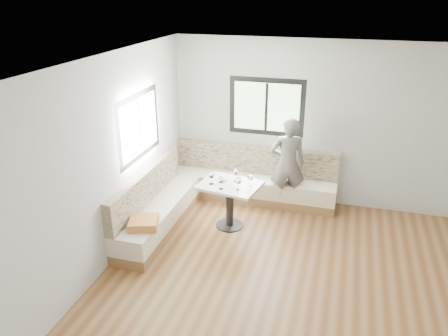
# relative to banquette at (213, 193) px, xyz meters

# --- Properties ---
(room) EXTENTS (5.01, 5.01, 2.81)m
(room) POSITION_rel_banquette_xyz_m (1.51, -1.54, 1.08)
(room) COLOR brown
(room) RESTS_ON ground
(banquette) EXTENTS (2.90, 2.80, 0.95)m
(banquette) POSITION_rel_banquette_xyz_m (0.00, 0.00, 0.00)
(banquette) COLOR olive
(banquette) RESTS_ON ground
(table) EXTENTS (1.00, 0.84, 0.74)m
(table) POSITION_rel_banquette_xyz_m (0.40, -0.40, 0.22)
(table) COLOR black
(table) RESTS_ON ground
(person) EXTENTS (0.67, 0.53, 1.62)m
(person) POSITION_rel_banquette_xyz_m (1.15, 0.48, 0.48)
(person) COLOR #5E5B56
(person) RESTS_ON ground
(olive_ramekin) EXTENTS (0.11, 0.11, 0.04)m
(olive_ramekin) POSITION_rel_banquette_xyz_m (0.27, -0.32, 0.43)
(olive_ramekin) COLOR white
(olive_ramekin) RESTS_ON table
(wine_glass_a) EXTENTS (0.09, 0.09, 0.21)m
(wine_glass_a) POSITION_rel_banquette_xyz_m (0.13, -0.48, 0.55)
(wine_glass_a) COLOR white
(wine_glass_a) RESTS_ON table
(wine_glass_b) EXTENTS (0.09, 0.09, 0.21)m
(wine_glass_b) POSITION_rel_banquette_xyz_m (0.32, -0.61, 0.55)
(wine_glass_b) COLOR white
(wine_glass_b) RESTS_ON table
(wine_glass_c) EXTENTS (0.09, 0.09, 0.21)m
(wine_glass_c) POSITION_rel_banquette_xyz_m (0.58, -0.56, 0.55)
(wine_glass_c) COLOR white
(wine_glass_c) RESTS_ON table
(wine_glass_d) EXTENTS (0.09, 0.09, 0.21)m
(wine_glass_d) POSITION_rel_banquette_xyz_m (0.45, -0.26, 0.55)
(wine_glass_d) COLOR white
(wine_glass_d) RESTS_ON table
(wine_glass_e) EXTENTS (0.09, 0.09, 0.21)m
(wine_glass_e) POSITION_rel_banquette_xyz_m (0.72, -0.38, 0.55)
(wine_glass_e) COLOR white
(wine_glass_e) RESTS_ON table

